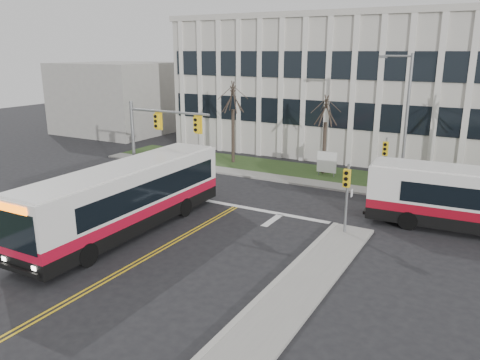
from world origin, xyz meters
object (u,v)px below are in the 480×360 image
(bus_main, at_px, (127,199))
(newspaper_box_blue, at_px, (14,229))
(newspaper_box_red, at_px, (76,209))
(directory_sign, at_px, (327,162))
(streetlight, at_px, (404,116))

(bus_main, bearing_deg, newspaper_box_blue, -141.18)
(newspaper_box_blue, distance_m, newspaper_box_red, 3.87)
(directory_sign, xyz_separation_m, newspaper_box_blue, (-9.98, -19.37, -0.70))
(streetlight, relative_size, bus_main, 0.70)
(streetlight, distance_m, bus_main, 18.49)
(streetlight, bearing_deg, newspaper_box_red, -137.09)
(bus_main, height_order, newspaper_box_blue, bus_main)
(newspaper_box_red, bearing_deg, bus_main, 2.25)
(bus_main, xyz_separation_m, newspaper_box_red, (-4.22, 0.19, -1.29))
(newspaper_box_blue, relative_size, newspaper_box_red, 1.00)
(bus_main, bearing_deg, newspaper_box_red, 176.61)
(directory_sign, distance_m, newspaper_box_blue, 21.80)
(bus_main, distance_m, newspaper_box_red, 4.41)
(newspaper_box_blue, bearing_deg, directory_sign, 42.09)
(newspaper_box_blue, xyz_separation_m, newspaper_box_red, (0.22, 3.86, 0.00))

